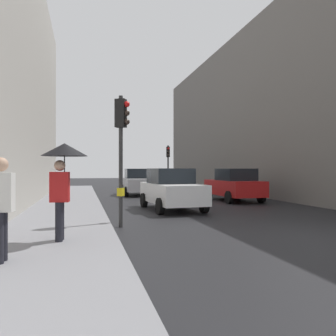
{
  "coord_description": "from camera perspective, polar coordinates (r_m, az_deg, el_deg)",
  "views": [
    {
      "loc": [
        -5.61,
        -7.72,
        1.73
      ],
      "look_at": [
        -1.11,
        10.58,
        1.79
      ],
      "focal_mm": 36.93,
      "sensor_mm": 36.0,
      "label": 1
    }
  ],
  "objects": [
    {
      "name": "building_facade_right",
      "position": [
        28.69,
        21.49,
        7.63
      ],
      "size": [
        12.0,
        32.94,
        11.25
      ],
      "primitive_type": "cube",
      "color": "slate",
      "rests_on": "ground"
    },
    {
      "name": "car_silver_hatchback",
      "position": [
        23.18,
        -4.97,
        -2.3
      ],
      "size": [
        2.12,
        4.25,
        1.76
      ],
      "color": "#BCBCC1",
      "rests_on": "ground"
    },
    {
      "name": "sidewalk_kerb",
      "position": [
        13.84,
        -16.69,
        -7.03
      ],
      "size": [
        2.94,
        40.0,
        0.16
      ],
      "primitive_type": "cube",
      "color": "gray",
      "rests_on": "ground"
    },
    {
      "name": "car_red_sedan",
      "position": [
        19.08,
        10.84,
        -2.75
      ],
      "size": [
        2.09,
        4.24,
        1.76
      ],
      "color": "red",
      "rests_on": "ground"
    },
    {
      "name": "pedestrian_with_umbrella",
      "position": [
        7.92,
        -16.94,
        0.62
      ],
      "size": [
        1.0,
        1.0,
        2.14
      ],
      "color": "black",
      "rests_on": "sidewalk_kerb"
    },
    {
      "name": "car_white_compact",
      "position": [
        14.73,
        0.57,
        -3.51
      ],
      "size": [
        2.22,
        4.3,
        1.76
      ],
      "color": "silver",
      "rests_on": "ground"
    },
    {
      "name": "traffic_light_near_right",
      "position": [
        10.41,
        -7.69,
        5.15
      ],
      "size": [
        0.44,
        0.36,
        3.92
      ],
      "color": "#2D2D2D",
      "rests_on": "ground"
    },
    {
      "name": "ground_plane",
      "position": [
        9.7,
        22.19,
        -10.45
      ],
      "size": [
        120.0,
        120.0,
        0.0
      ],
      "primitive_type": "plane",
      "color": "black"
    },
    {
      "name": "traffic_light_far_median",
      "position": [
        27.53,
        0.02,
        1.42
      ],
      "size": [
        0.26,
        0.44,
        3.63
      ],
      "color": "#2D2D2D",
      "rests_on": "ground"
    }
  ]
}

